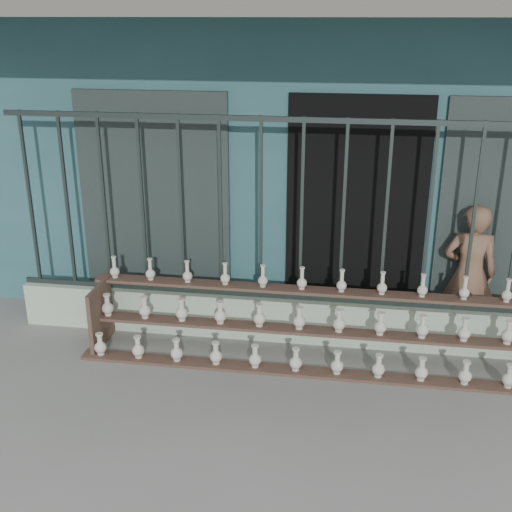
# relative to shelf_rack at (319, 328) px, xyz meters

# --- Properties ---
(ground) EXTENTS (60.00, 60.00, 0.00)m
(ground) POSITION_rel_shelf_rack_xyz_m (-0.61, -0.89, -0.36)
(ground) COLOR slate
(workshop_building) EXTENTS (7.40, 6.60, 3.21)m
(workshop_building) POSITION_rel_shelf_rack_xyz_m (-0.61, 3.34, 1.26)
(workshop_building) COLOR #2C585E
(workshop_building) RESTS_ON ground
(parapet_wall) EXTENTS (5.00, 0.20, 0.45)m
(parapet_wall) POSITION_rel_shelf_rack_xyz_m (-0.61, 0.41, -0.14)
(parapet_wall) COLOR #B2CBAE
(parapet_wall) RESTS_ON ground
(security_fence) EXTENTS (5.00, 0.04, 1.80)m
(security_fence) POSITION_rel_shelf_rack_xyz_m (-0.61, 0.41, 0.99)
(security_fence) COLOR #283330
(security_fence) RESTS_ON parapet_wall
(shelf_rack) EXTENTS (4.50, 0.68, 0.85)m
(shelf_rack) POSITION_rel_shelf_rack_xyz_m (0.00, 0.00, 0.00)
(shelf_rack) COLOR brown
(shelf_rack) RESTS_ON ground
(elderly_woman) EXTENTS (0.52, 0.35, 1.43)m
(elderly_woman) POSITION_rel_shelf_rack_xyz_m (1.42, 0.68, 0.35)
(elderly_woman) COLOR brown
(elderly_woman) RESTS_ON ground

